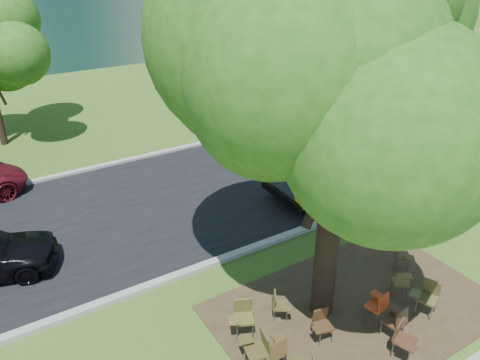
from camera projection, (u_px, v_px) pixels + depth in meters
ground at (312, 312)px, 11.75m from camera, size 160.00×160.00×0.00m
dirt_patch at (355, 308)px, 11.83m from camera, size 7.00×4.50×0.03m
asphalt_road at (189, 196)px, 17.05m from camera, size 80.00×8.00×0.04m
kerb_near at (248, 250)px, 13.99m from camera, size 80.00×0.25×0.14m
kerb_far at (147, 156)px, 20.13m from camera, size 80.00×0.25×0.14m
bg_tree_3 at (265, 14)px, 23.83m from camera, size 5.60×5.60×7.84m
bg_tree_4 at (388, 18)px, 27.13m from camera, size 5.00×5.00×6.85m
main_tree at (343, 88)px, 9.22m from camera, size 7.20×7.20×9.34m
school_bus at (417, 131)px, 18.37m from camera, size 11.85×2.92×2.88m
chair_1 at (275, 350)px, 9.91m from camera, size 0.59×0.54×0.92m
chair_3 at (321, 322)px, 10.71m from camera, size 0.60×0.49×0.83m
chair_4 at (397, 319)px, 10.74m from camera, size 0.61×0.60×0.91m
chair_5 at (403, 337)px, 10.23m from camera, size 0.63×0.70×0.92m
chair_6 at (428, 294)px, 11.47m from camera, size 0.73×0.65×0.95m
chair_7 at (402, 281)px, 12.05m from camera, size 0.68×0.54×0.80m
chair_8 at (259, 347)px, 9.96m from camera, size 0.57×0.73×0.97m
chair_9 at (243, 314)px, 10.85m from camera, size 0.77×0.60×0.94m
chair_10 at (279, 304)px, 11.30m from camera, size 0.52×0.66×0.78m
chair_11 at (379, 304)px, 11.21m from camera, size 0.60×0.62×0.89m
chair_12 at (401, 253)px, 13.08m from camera, size 0.57×0.72×0.83m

